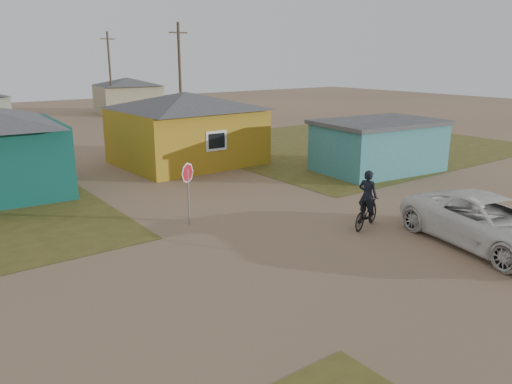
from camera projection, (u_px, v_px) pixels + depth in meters
ground at (338, 248)px, 15.47m from camera, size 120.00×120.00×0.00m
grass_ne at (345, 144)px, 33.58m from camera, size 20.00×18.00×0.00m
house_yellow at (187, 127)px, 27.21m from camera, size 7.72×6.76×3.90m
shed_turquoise at (378, 145)px, 25.62m from camera, size 6.71×4.93×2.60m
house_beige_east at (128, 95)px, 51.70m from camera, size 6.95×6.05×3.60m
utility_pole_near at (180, 80)px, 35.14m from camera, size 1.40×0.20×8.00m
utility_pole_far at (110, 73)px, 48.11m from camera, size 1.40×0.20×8.00m
stop_sign at (188, 179)px, 17.22m from camera, size 0.73×0.12×2.23m
cyclist at (367, 207)px, 17.14m from camera, size 1.87×1.06×2.04m
vehicle at (489, 222)px, 15.40m from camera, size 3.78×6.13×1.58m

